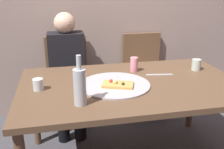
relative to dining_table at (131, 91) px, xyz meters
The scene contains 11 objects.
dining_table is the anchor object (origin of this frame).
pizza_tray 0.16m from the dining_table, 168.76° to the right, with size 0.52×0.52×0.01m, color #ADADB2.
pizza_slice_last 0.17m from the dining_table, 151.88° to the right, with size 0.25×0.20×0.05m.
wine_bottle 0.54m from the dining_table, 144.86° to the right, with size 0.08×0.08×0.32m.
tumbler_near 0.69m from the dining_table, behind, with size 0.07×0.07×0.08m, color silver.
tumbler_far 0.66m from the dining_table, 15.83° to the left, with size 0.08×0.08×0.09m, color #B7C6BC.
soda_can 0.30m from the dining_table, 69.80° to the left, with size 0.07×0.07×0.12m, color pink.
table_knife 0.30m from the dining_table, 23.68° to the left, with size 0.22×0.02×0.01m, color #B7B7BC.
chair_left 1.02m from the dining_table, 116.39° to the left, with size 0.44×0.44×0.90m.
chair_right 1.00m from the dining_table, 65.64° to the left, with size 0.44×0.44×0.90m.
guest_in_sweater 0.88m from the dining_table, 120.79° to the left, with size 0.36×0.56×1.17m.
Camera 1 is at (-0.52, -1.74, 1.44)m, focal length 41.30 mm.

